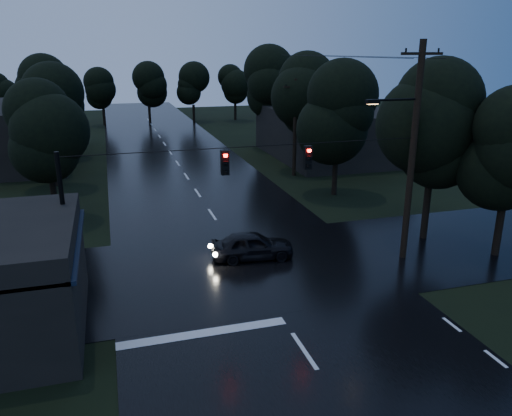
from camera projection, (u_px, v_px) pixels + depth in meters
main_road at (186, 177)px, 39.40m from camera, size 12.00×120.00×0.02m
cross_street at (248, 267)px, 22.94m from camera, size 60.00×9.00×0.02m
building_far_right at (329, 133)px, 46.18m from camera, size 10.00×14.00×4.40m
building_far_left at (10, 134)px, 43.99m from camera, size 10.00×16.00×5.00m
utility_pole_main at (411, 150)px, 22.45m from camera, size 3.50×0.30×10.00m
utility_pole_far at (295, 127)px, 38.64m from camera, size 2.00×0.30×7.50m
anchor_pole_left at (66, 229)px, 19.09m from camera, size 0.18×0.18×6.00m
span_signals at (266, 159)px, 20.59m from camera, size 15.00×0.37×1.12m
tree_corner_near at (435, 125)px, 24.76m from camera, size 4.48×4.48×9.44m
tree_corner_far at (511, 149)px, 22.78m from camera, size 3.92×3.92×8.26m
tree_left_a at (46, 130)px, 28.06m from camera, size 3.92×3.92×8.26m
tree_left_b at (47, 109)px, 35.10m from camera, size 4.20×4.20×8.85m
tree_left_c at (51, 92)px, 43.96m from camera, size 4.48×4.48×9.44m
tree_right_a at (338, 113)px, 32.82m from camera, size 4.20×4.20×8.85m
tree_right_b at (302, 96)px, 40.19m from camera, size 4.48×4.48×9.44m
tree_right_c at (270, 84)px, 49.38m from camera, size 4.76×4.76×10.03m
car at (253, 245)px, 23.73m from camera, size 4.04×1.96×1.33m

